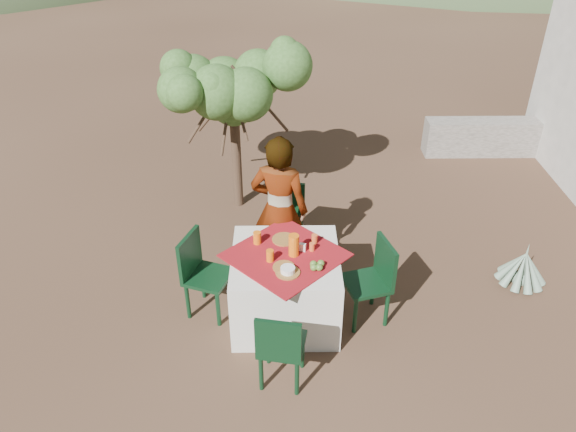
# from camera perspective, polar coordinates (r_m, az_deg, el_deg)

# --- Properties ---
(ground) EXTENTS (160.00, 160.00, 0.00)m
(ground) POSITION_cam_1_polar(r_m,az_deg,el_deg) (5.96, -1.46, -8.44)
(ground) COLOR #3A261A
(ground) RESTS_ON ground
(table) EXTENTS (1.30, 1.30, 0.76)m
(table) POSITION_cam_1_polar(r_m,az_deg,el_deg) (5.53, -0.26, -7.12)
(table) COLOR white
(table) RESTS_ON ground
(chair_far) EXTENTS (0.47, 0.47, 0.86)m
(chair_far) POSITION_cam_1_polar(r_m,az_deg,el_deg) (6.36, -0.25, -0.04)
(chair_far) COLOR black
(chair_far) RESTS_ON ground
(chair_near) EXTENTS (0.45, 0.45, 0.83)m
(chair_near) POSITION_cam_1_polar(r_m,az_deg,el_deg) (4.83, -0.77, -13.08)
(chair_near) COLOR black
(chair_near) RESTS_ON ground
(chair_left) EXTENTS (0.52, 0.52, 0.89)m
(chair_left) POSITION_cam_1_polar(r_m,az_deg,el_deg) (5.60, -8.82, -5.53)
(chair_left) COLOR black
(chair_left) RESTS_ON ground
(chair_right) EXTENTS (0.50, 0.50, 0.88)m
(chair_right) POSITION_cam_1_polar(r_m,az_deg,el_deg) (5.51, 8.71, -6.22)
(chair_right) COLOR black
(chair_right) RESTS_ON ground
(person) EXTENTS (0.69, 0.54, 1.66)m
(person) POSITION_cam_1_polar(r_m,az_deg,el_deg) (5.81, -0.88, 0.61)
(person) COLOR #8C6651
(person) RESTS_ON ground
(shrub_tree) EXTENTS (1.63, 1.60, 1.92)m
(shrub_tree) POSITION_cam_1_polar(r_m,az_deg,el_deg) (6.92, -5.07, 12.25)
(shrub_tree) COLOR #4B3225
(shrub_tree) RESTS_ON ground
(agave) EXTENTS (0.53, 0.53, 0.56)m
(agave) POSITION_cam_1_polar(r_m,az_deg,el_deg) (6.56, 22.74, -4.88)
(agave) COLOR gray
(agave) RESTS_ON ground
(stone_wall) EXTENTS (2.60, 0.35, 0.55)m
(stone_wall) POSITION_cam_1_polar(r_m,az_deg,el_deg) (9.37, 21.56, 7.48)
(stone_wall) COLOR gray
(stone_wall) RESTS_ON ground
(plate_far) EXTENTS (0.24, 0.24, 0.01)m
(plate_far) POSITION_cam_1_polar(r_m,az_deg,el_deg) (5.48, -0.41, -2.38)
(plate_far) COLOR brown
(plate_far) RESTS_ON table
(plate_near) EXTENTS (0.21, 0.21, 0.01)m
(plate_near) POSITION_cam_1_polar(r_m,az_deg,el_deg) (5.13, -0.43, -5.22)
(plate_near) COLOR brown
(plate_near) RESTS_ON table
(glass_far) EXTENTS (0.08, 0.08, 0.12)m
(glass_far) POSITION_cam_1_polar(r_m,az_deg,el_deg) (5.41, -3.15, -2.22)
(glass_far) COLOR orange
(glass_far) RESTS_ON table
(glass_near) EXTENTS (0.07, 0.07, 0.11)m
(glass_near) POSITION_cam_1_polar(r_m,az_deg,el_deg) (5.19, -1.84, -4.04)
(glass_near) COLOR orange
(glass_near) RESTS_ON table
(juice_pitcher) EXTENTS (0.10, 0.10, 0.22)m
(juice_pitcher) POSITION_cam_1_polar(r_m,az_deg,el_deg) (5.23, 0.59, -2.98)
(juice_pitcher) COLOR orange
(juice_pitcher) RESTS_ON table
(bowl_plate) EXTENTS (0.23, 0.23, 0.01)m
(bowl_plate) POSITION_cam_1_polar(r_m,az_deg,el_deg) (5.07, -0.03, -5.75)
(bowl_plate) COLOR brown
(bowl_plate) RESTS_ON table
(white_bowl) EXTENTS (0.13, 0.13, 0.05)m
(white_bowl) POSITION_cam_1_polar(r_m,az_deg,el_deg) (5.05, -0.03, -5.48)
(white_bowl) COLOR white
(white_bowl) RESTS_ON bowl_plate
(jar_left) EXTENTS (0.05, 0.05, 0.08)m
(jar_left) POSITION_cam_1_polar(r_m,az_deg,el_deg) (5.33, 2.46, -3.14)
(jar_left) COLOR orange
(jar_left) RESTS_ON table
(jar_right) EXTENTS (0.06, 0.06, 0.09)m
(jar_right) POSITION_cam_1_polar(r_m,az_deg,el_deg) (5.43, 2.70, -2.33)
(jar_right) COLOR orange
(jar_right) RESTS_ON table
(napkin_holder) EXTENTS (0.07, 0.05, 0.08)m
(napkin_holder) POSITION_cam_1_polar(r_m,az_deg,el_deg) (5.32, 1.49, -3.19)
(napkin_holder) COLOR white
(napkin_holder) RESTS_ON table
(fruit_cluster) EXTENTS (0.13, 0.13, 0.07)m
(fruit_cluster) POSITION_cam_1_polar(r_m,az_deg,el_deg) (5.11, 2.94, -5.05)
(fruit_cluster) COLOR #537E2D
(fruit_cluster) RESTS_ON table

